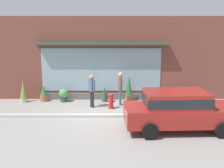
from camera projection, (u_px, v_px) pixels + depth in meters
ground_plane at (101, 116)px, 12.07m from camera, size 60.00×60.00×0.00m
curb_strip at (101, 116)px, 11.87m from camera, size 14.00×0.24×0.12m
storefront at (103, 59)px, 14.75m from camera, size 14.00×0.81×4.61m
fire_hydrant at (112, 101)px, 13.13m from camera, size 0.39×0.35×0.79m
pedestrian_with_handbag at (121, 86)px, 13.64m from camera, size 0.23×0.62×1.74m
pedestrian_passerby at (92, 88)px, 13.21m from camera, size 0.34×0.42×1.67m
parked_car_red at (179, 108)px, 10.16m from camera, size 4.35×2.10×1.55m
potted_plant_window_left at (44, 94)px, 14.50m from camera, size 0.43×0.43×0.85m
potted_plant_window_center at (24, 91)px, 14.28m from camera, size 0.41×0.41×1.23m
potted_plant_window_right at (105, 95)px, 14.43m from camera, size 0.33×0.33×0.80m
potted_plant_corner_tall at (64, 95)px, 14.40m from camera, size 0.52×0.52×0.72m
potted_plant_near_hydrant at (129, 89)px, 14.45m from camera, size 0.40×0.40×1.40m
potted_plant_low_front at (184, 94)px, 14.36m from camera, size 0.36×0.36×0.73m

